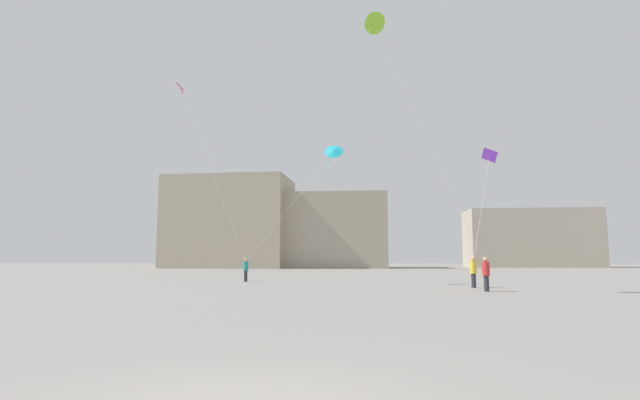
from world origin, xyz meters
TOP-DOWN VIEW (x-y plane):
  - person_in_yellow at (8.43, 23.26)m, footprint 0.38×0.38m
  - person_in_red at (8.28, 20.10)m, footprint 0.38×0.38m
  - person_in_teal at (-6.09, 29.62)m, footprint 0.36×0.36m
  - kite_cyan_diamond at (0.34, 26.18)m, footprint 7.13×3.95m
  - kite_crimson_delta at (-11.65, 30.87)m, footprint 6.06×1.96m
  - kite_violet_delta at (13.25, 35.61)m, footprint 5.51×13.51m
  - kite_lime_diamond at (2.74, 18.70)m, footprint 6.27×2.01m
  - building_left_hall at (-19.00, 77.68)m, footprint 21.28×14.27m
  - building_centre_hall at (-1.00, 80.38)m, footprint 18.11×15.36m
  - building_right_hall at (35.00, 86.82)m, footprint 23.18×10.24m

SIDE VIEW (x-z plane):
  - person_in_teal at x=-6.09m, z-range 0.08..1.74m
  - person_in_red at x=8.28m, z-range 0.08..1.84m
  - person_in_yellow at x=8.43m, z-range 0.08..1.84m
  - building_right_hall at x=35.00m, z-range 0.00..10.51m
  - building_centre_hall at x=-1.00m, z-range 0.00..12.51m
  - building_left_hall at x=-19.00m, z-range 0.00..15.38m
  - kite_cyan_diamond at x=0.34m, z-range 4.70..12.69m
  - kite_violet_delta at x=13.25m, z-range 5.42..14.93m
  - kite_lime_diamond at x=2.74m, z-range 7.18..20.20m
  - kite_crimson_delta at x=-11.65m, z-range 7.64..21.76m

